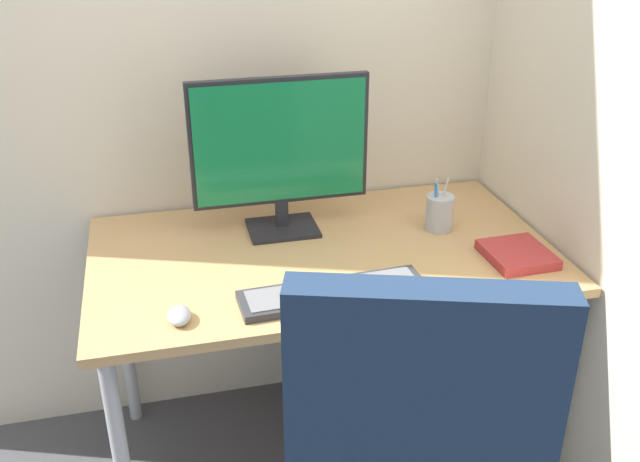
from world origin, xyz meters
The scene contains 9 objects.
ground_plane centered at (0.00, 0.00, 0.00)m, with size 8.00×8.00×0.00m, color #4C4C51.
wall_side_right centered at (0.68, -0.21, 1.40)m, with size 0.04×2.21×2.80m, color beige.
desk centered at (0.00, 0.00, 0.68)m, with size 1.30×0.75×0.75m.
filing_cabinet centered at (0.39, 0.00, 0.33)m, with size 0.43×0.56×0.67m.
monitor centered at (-0.08, 0.16, 1.01)m, with size 0.52×0.16×0.46m.
keyboard centered at (-0.03, -0.25, 0.77)m, with size 0.48×0.15×0.02m.
mouse centered at (-0.42, -0.27, 0.77)m, with size 0.06×0.08×0.03m, color #9EA0A5.
pen_holder centered at (0.37, 0.05, 0.81)m, with size 0.08×0.08×0.17m.
notebook centered at (0.51, -0.18, 0.77)m, with size 0.17×0.18×0.03m, color #B23333.
Camera 1 is at (-0.43, -1.75, 1.71)m, focal length 40.23 mm.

